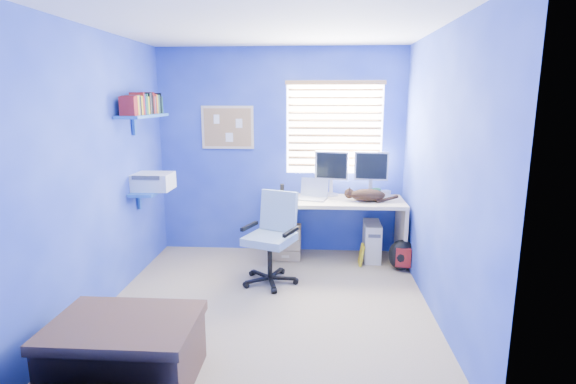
# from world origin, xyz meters

# --- Properties ---
(floor) EXTENTS (3.00, 3.20, 0.00)m
(floor) POSITION_xyz_m (0.00, 0.00, 0.00)
(floor) COLOR tan
(floor) RESTS_ON ground
(ceiling) EXTENTS (3.00, 3.20, 0.00)m
(ceiling) POSITION_xyz_m (0.00, 0.00, 2.50)
(ceiling) COLOR white
(ceiling) RESTS_ON wall_back
(wall_back) EXTENTS (3.00, 0.01, 2.50)m
(wall_back) POSITION_xyz_m (0.00, 1.60, 1.25)
(wall_back) COLOR #1B30AB
(wall_back) RESTS_ON ground
(wall_front) EXTENTS (3.00, 0.01, 2.50)m
(wall_front) POSITION_xyz_m (0.00, -1.60, 1.25)
(wall_front) COLOR #1B30AB
(wall_front) RESTS_ON ground
(wall_left) EXTENTS (0.01, 3.20, 2.50)m
(wall_left) POSITION_xyz_m (-1.50, 0.00, 1.25)
(wall_left) COLOR #1B30AB
(wall_left) RESTS_ON ground
(wall_right) EXTENTS (0.01, 3.20, 2.50)m
(wall_right) POSITION_xyz_m (1.50, 0.00, 1.25)
(wall_right) COLOR #1B30AB
(wall_right) RESTS_ON ground
(desk) EXTENTS (1.57, 0.65, 0.74)m
(desk) POSITION_xyz_m (0.67, 1.26, 0.37)
(desk) COLOR beige
(desk) RESTS_ON floor
(laptop) EXTENTS (0.38, 0.33, 0.22)m
(laptop) POSITION_xyz_m (0.39, 1.25, 0.85)
(laptop) COLOR silver
(laptop) RESTS_ON desk
(monitor_left) EXTENTS (0.42, 0.20, 0.54)m
(monitor_left) POSITION_xyz_m (0.62, 1.47, 1.01)
(monitor_left) COLOR silver
(monitor_left) RESTS_ON desk
(monitor_right) EXTENTS (0.41, 0.17, 0.54)m
(monitor_right) POSITION_xyz_m (1.09, 1.46, 1.01)
(monitor_right) COLOR silver
(monitor_right) RESTS_ON desk
(phone) EXTENTS (0.11, 0.13, 0.17)m
(phone) POSITION_xyz_m (0.04, 1.29, 0.82)
(phone) COLOR black
(phone) RESTS_ON desk
(mug) EXTENTS (0.10, 0.09, 0.10)m
(mug) POSITION_xyz_m (1.16, 1.44, 0.79)
(mug) COLOR #1C6339
(mug) RESTS_ON desk
(cd_spindle) EXTENTS (0.13, 0.13, 0.07)m
(cd_spindle) POSITION_xyz_m (1.27, 1.46, 0.78)
(cd_spindle) COLOR silver
(cd_spindle) RESTS_ON desk
(cat) EXTENTS (0.43, 0.27, 0.14)m
(cat) POSITION_xyz_m (1.03, 1.19, 0.81)
(cat) COLOR black
(cat) RESTS_ON desk
(tower_pc) EXTENTS (0.20, 0.44, 0.45)m
(tower_pc) POSITION_xyz_m (1.11, 1.31, 0.23)
(tower_pc) COLOR beige
(tower_pc) RESTS_ON floor
(drawer_boxes) EXTENTS (0.35, 0.28, 0.41)m
(drawer_boxes) POSITION_xyz_m (0.09, 1.27, 0.20)
(drawer_boxes) COLOR tan
(drawer_boxes) RESTS_ON floor
(yellow_book) EXTENTS (0.03, 0.17, 0.24)m
(yellow_book) POSITION_xyz_m (0.97, 1.11, 0.12)
(yellow_book) COLOR yellow
(yellow_book) RESTS_ON floor
(backpack) EXTENTS (0.33, 0.27, 0.35)m
(backpack) POSITION_xyz_m (1.41, 0.97, 0.18)
(backpack) COLOR black
(backpack) RESTS_ON floor
(bed_corner) EXTENTS (0.93, 0.66, 0.45)m
(bed_corner) POSITION_xyz_m (-0.83, -1.20, 0.22)
(bed_corner) COLOR brown
(bed_corner) RESTS_ON floor
(office_chair) EXTENTS (0.71, 0.71, 0.94)m
(office_chair) POSITION_xyz_m (-0.01, 0.57, 0.35)
(office_chair) COLOR black
(office_chair) RESTS_ON floor
(window_blinds) EXTENTS (1.15, 0.05, 1.10)m
(window_blinds) POSITION_xyz_m (0.65, 1.57, 1.55)
(window_blinds) COLOR white
(window_blinds) RESTS_ON ground
(corkboard) EXTENTS (0.64, 0.02, 0.52)m
(corkboard) POSITION_xyz_m (-0.65, 1.58, 1.55)
(corkboard) COLOR beige
(corkboard) RESTS_ON ground
(wall_shelves) EXTENTS (0.42, 0.90, 1.05)m
(wall_shelves) POSITION_xyz_m (-1.35, 0.75, 1.43)
(wall_shelves) COLOR #275DB2
(wall_shelves) RESTS_ON ground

